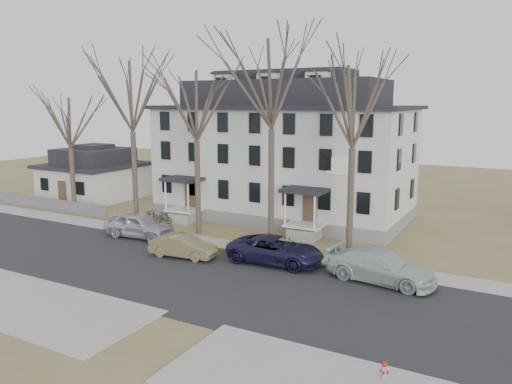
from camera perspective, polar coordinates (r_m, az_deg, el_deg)
The scene contains 19 objects.
ground at distance 26.90m, azimuth -9.97°, elevation -10.67°, with size 120.00×120.00×0.00m, color olive.
main_road at distance 28.38m, azimuth -7.42°, elevation -9.47°, with size 120.00×10.00×0.04m, color #27272A.
far_sidewalk at distance 33.15m, azimuth -1.26°, elevation -6.46°, with size 120.00×2.00×0.08m, color #A09F97.
yellow_curb at distance 30.27m, azimuth 6.18°, elevation -8.17°, with size 14.00×0.25×0.06m, color gold.
boarding_house at distance 41.70m, azimuth 3.19°, elevation 4.53°, with size 20.80×12.36×12.05m.
small_house at distance 52.43m, azimuth -17.96°, elevation 1.77°, with size 8.70×8.70×5.00m.
fence at distance 47.89m, azimuth -22.62°, elevation -2.03°, with size 14.00×0.06×1.20m, color gray.
tree_far_left at distance 39.77m, azimuth -14.09°, elevation 11.12°, with size 8.40×8.40×13.72m.
tree_mid_left at distance 35.97m, azimuth -6.88°, elevation 10.29°, with size 7.80×7.80×12.74m.
tree_center at distance 32.89m, azimuth 1.82°, elevation 12.95°, with size 9.00×9.00×14.70m.
tree_mid_right at distance 30.75m, azimuth 11.12°, elevation 10.19°, with size 7.80×7.80×12.74m.
tree_bungalow at distance 44.82m, azimuth -20.62°, elevation 7.80°, with size 6.60×6.60×10.78m.
car_silver at distance 36.40m, azimuth -13.19°, elevation -3.78°, with size 2.07×5.13×1.75m, color #B9BCC5.
car_tan at distance 31.40m, azimuth -8.34°, elevation -6.20°, with size 1.48×4.23×1.40m, color olive.
car_navy at distance 29.95m, azimuth 2.27°, elevation -6.71°, with size 2.66×5.76×1.60m, color #1B1839.
car_white at distance 27.75m, azimuth 14.08°, elevation -8.30°, with size 2.38×5.85×1.70m, color #B2C4C2.
bicycle_left at distance 41.97m, azimuth -11.89°, elevation -2.50°, with size 0.56×1.61×0.85m, color black.
bicycle_right at distance 40.18m, azimuth -10.42°, elevation -2.97°, with size 0.43×1.52×0.91m, color black.
fire_hydrant at distance 18.83m, azimuth 14.44°, elevation -19.22°, with size 0.30×0.29×0.73m.
Camera 1 is at (15.92, -19.47, 9.54)m, focal length 35.00 mm.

